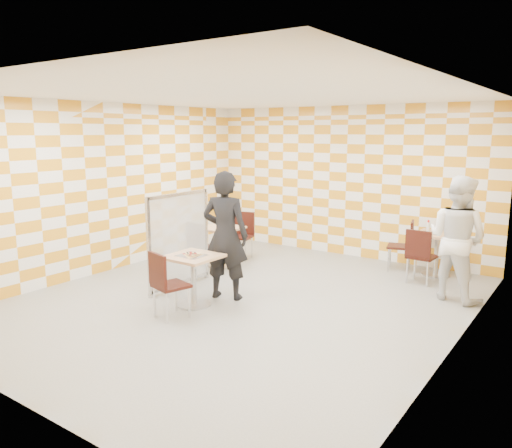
{
  "coord_description": "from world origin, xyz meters",
  "views": [
    {
      "loc": [
        4.26,
        -5.73,
        2.5
      ],
      "look_at": [
        0.1,
        0.2,
        1.15
      ],
      "focal_mm": 35.0,
      "sensor_mm": 36.0,
      "label": 1
    }
  ],
  "objects_px": {
    "main_table": "(193,272)",
    "chair_second_front": "(420,252)",
    "chair_second_side": "(405,242)",
    "empty_table": "(221,240)",
    "partition": "(179,240)",
    "chair_main_front": "(165,280)",
    "man_dark": "(225,236)",
    "chair_empty_far": "(242,231)",
    "sport_bottle": "(428,226)",
    "man_white": "(457,238)",
    "second_table": "(437,247)",
    "chair_empty_near": "(199,244)",
    "soda_bottle": "(447,228)"
  },
  "relations": [
    {
      "from": "main_table",
      "to": "chair_second_front",
      "type": "xyz_separation_m",
      "value": [
        2.36,
        2.91,
        0.04
      ]
    },
    {
      "from": "chair_second_front",
      "to": "chair_second_side",
      "type": "distance_m",
      "value": 0.79
    },
    {
      "from": "empty_table",
      "to": "partition",
      "type": "distance_m",
      "value": 1.44
    },
    {
      "from": "empty_table",
      "to": "chair_main_front",
      "type": "distance_m",
      "value": 2.75
    },
    {
      "from": "chair_main_front",
      "to": "man_dark",
      "type": "xyz_separation_m",
      "value": [
        0.11,
        1.16,
        0.42
      ]
    },
    {
      "from": "chair_empty_far",
      "to": "sport_bottle",
      "type": "xyz_separation_m",
      "value": [
        3.3,
        1.1,
        0.29
      ]
    },
    {
      "from": "chair_second_side",
      "to": "man_white",
      "type": "relative_size",
      "value": 0.49
    },
    {
      "from": "second_table",
      "to": "man_white",
      "type": "relative_size",
      "value": 0.4
    },
    {
      "from": "empty_table",
      "to": "chair_second_front",
      "type": "height_order",
      "value": "chair_second_front"
    },
    {
      "from": "chair_main_front",
      "to": "sport_bottle",
      "type": "xyz_separation_m",
      "value": [
        2.18,
        4.34,
        0.29
      ]
    },
    {
      "from": "chair_empty_near",
      "to": "main_table",
      "type": "bearing_deg",
      "value": -51.66
    },
    {
      "from": "main_table",
      "to": "chair_second_side",
      "type": "distance_m",
      "value": 4.02
    },
    {
      "from": "sport_bottle",
      "to": "empty_table",
      "type": "bearing_deg",
      "value": -151.05
    },
    {
      "from": "chair_second_side",
      "to": "man_white",
      "type": "height_order",
      "value": "man_white"
    },
    {
      "from": "chair_main_front",
      "to": "chair_second_side",
      "type": "height_order",
      "value": "same"
    },
    {
      "from": "partition",
      "to": "sport_bottle",
      "type": "distance_m",
      "value": 4.39
    },
    {
      "from": "man_dark",
      "to": "sport_bottle",
      "type": "bearing_deg",
      "value": -140.05
    },
    {
      "from": "main_table",
      "to": "chair_main_front",
      "type": "height_order",
      "value": "chair_main_front"
    },
    {
      "from": "main_table",
      "to": "chair_empty_far",
      "type": "distance_m",
      "value": 2.83
    },
    {
      "from": "second_table",
      "to": "chair_main_front",
      "type": "xyz_separation_m",
      "value": [
        -2.38,
        -4.24,
        0.04
      ]
    },
    {
      "from": "chair_second_front",
      "to": "empty_table",
      "type": "bearing_deg",
      "value": -163.59
    },
    {
      "from": "chair_main_front",
      "to": "sport_bottle",
      "type": "bearing_deg",
      "value": 63.28
    },
    {
      "from": "chair_second_side",
      "to": "soda_bottle",
      "type": "bearing_deg",
      "value": 7.46
    },
    {
      "from": "chair_main_front",
      "to": "chair_second_side",
      "type": "xyz_separation_m",
      "value": [
        1.84,
        4.17,
        0.0
      ]
    },
    {
      "from": "second_table",
      "to": "chair_empty_far",
      "type": "bearing_deg",
      "value": -164.04
    },
    {
      "from": "chair_second_front",
      "to": "chair_second_side",
      "type": "bearing_deg",
      "value": 125.68
    },
    {
      "from": "empty_table",
      "to": "chair_main_front",
      "type": "height_order",
      "value": "chair_main_front"
    },
    {
      "from": "main_table",
      "to": "second_table",
      "type": "bearing_deg",
      "value": 56.04
    },
    {
      "from": "soda_bottle",
      "to": "chair_second_side",
      "type": "bearing_deg",
      "value": -172.54
    },
    {
      "from": "main_table",
      "to": "chair_second_front",
      "type": "relative_size",
      "value": 0.81
    },
    {
      "from": "empty_table",
      "to": "man_white",
      "type": "bearing_deg",
      "value": 8.07
    },
    {
      "from": "man_white",
      "to": "soda_bottle",
      "type": "xyz_separation_m",
      "value": [
        -0.44,
        1.16,
        -0.08
      ]
    },
    {
      "from": "soda_bottle",
      "to": "sport_bottle",
      "type": "bearing_deg",
      "value": 166.72
    },
    {
      "from": "chair_main_front",
      "to": "man_dark",
      "type": "bearing_deg",
      "value": 84.32
    },
    {
      "from": "man_dark",
      "to": "man_white",
      "type": "relative_size",
      "value": 1.04
    },
    {
      "from": "partition",
      "to": "man_dark",
      "type": "distance_m",
      "value": 0.95
    },
    {
      "from": "empty_table",
      "to": "chair_empty_far",
      "type": "bearing_deg",
      "value": 92.55
    },
    {
      "from": "man_dark",
      "to": "man_white",
      "type": "xyz_separation_m",
      "value": [
        2.84,
        1.95,
        -0.03
      ]
    },
    {
      "from": "sport_bottle",
      "to": "chair_second_front",
      "type": "bearing_deg",
      "value": -81.54
    },
    {
      "from": "chair_main_front",
      "to": "soda_bottle",
      "type": "bearing_deg",
      "value": 59.36
    },
    {
      "from": "sport_bottle",
      "to": "chair_main_front",
      "type": "bearing_deg",
      "value": -116.72
    },
    {
      "from": "chair_second_front",
      "to": "partition",
      "type": "xyz_separation_m",
      "value": [
        -3.13,
        -2.38,
        0.25
      ]
    },
    {
      "from": "chair_empty_near",
      "to": "man_dark",
      "type": "height_order",
      "value": "man_dark"
    },
    {
      "from": "chair_second_front",
      "to": "sport_bottle",
      "type": "xyz_separation_m",
      "value": [
        -0.12,
        0.81,
        0.29
      ]
    },
    {
      "from": "sport_bottle",
      "to": "soda_bottle",
      "type": "height_order",
      "value": "soda_bottle"
    },
    {
      "from": "second_table",
      "to": "soda_bottle",
      "type": "bearing_deg",
      "value": 7.02
    },
    {
      "from": "main_table",
      "to": "partition",
      "type": "xyz_separation_m",
      "value": [
        -0.77,
        0.52,
        0.28
      ]
    },
    {
      "from": "man_dark",
      "to": "man_white",
      "type": "height_order",
      "value": "man_dark"
    },
    {
      "from": "chair_empty_near",
      "to": "sport_bottle",
      "type": "height_order",
      "value": "sport_bottle"
    },
    {
      "from": "chair_empty_far",
      "to": "man_dark",
      "type": "distance_m",
      "value": 2.46
    }
  ]
}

